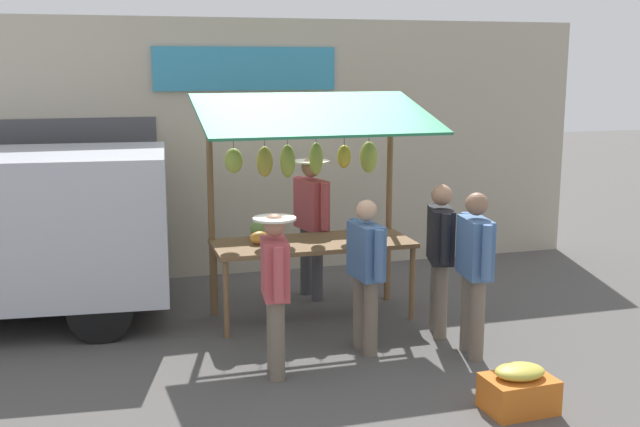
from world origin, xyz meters
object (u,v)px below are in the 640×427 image
object	(u,v)px
shopper_with_ponytail	(440,249)
shopper_in_grey_tee	(275,283)
market_stall	(309,181)
vendor_with_sunhat	(311,215)
shopper_with_shopping_bag	(366,266)
produce_crate_near	(519,390)
shopper_in_striped_shirt	(475,263)

from	to	relation	value
shopper_with_ponytail	shopper_in_grey_tee	bearing A→B (deg)	122.77
market_stall	shopper_in_grey_tee	xyz separation A→B (m)	(0.75, 1.54, -0.68)
vendor_with_sunhat	shopper_with_shopping_bag	distance (m)	1.91
vendor_with_sunhat	shopper_with_ponytail	xyz separation A→B (m)	(-0.93, 1.66, -0.10)
market_stall	shopper_with_ponytail	bearing A→B (deg)	139.80
shopper_in_grey_tee	shopper_with_ponytail	world-z (taller)	shopper_with_ponytail
shopper_in_grey_tee	shopper_with_ponytail	bearing A→B (deg)	-66.56
produce_crate_near	shopper_with_shopping_bag	bearing A→B (deg)	-64.94
market_stall	shopper_with_shopping_bag	world-z (taller)	market_stall
vendor_with_sunhat	shopper_in_striped_shirt	xyz separation A→B (m)	(-0.99, 2.29, -0.09)
shopper_with_shopping_bag	shopper_in_grey_tee	xyz separation A→B (m)	(0.99, 0.33, 0.00)
vendor_with_sunhat	shopper_with_shopping_bag	bearing A→B (deg)	-12.57
vendor_with_sunhat	shopper_in_grey_tee	xyz separation A→B (m)	(0.96, 2.23, -0.15)
market_stall	shopper_with_ponytail	xyz separation A→B (m)	(-1.14, 0.97, -0.63)
shopper_in_grey_tee	vendor_with_sunhat	bearing A→B (deg)	-16.75
vendor_with_sunhat	shopper_with_ponytail	distance (m)	1.90
shopper_with_ponytail	market_stall	bearing A→B (deg)	65.75
shopper_with_shopping_bag	shopper_in_grey_tee	size ratio (longest dim) A/B	1.02
shopper_with_ponytail	shopper_with_shopping_bag	bearing A→B (deg)	120.86
shopper_with_shopping_bag	produce_crate_near	distance (m)	1.93
shopper_with_shopping_bag	vendor_with_sunhat	bearing A→B (deg)	-4.70
shopper_in_grey_tee	produce_crate_near	xyz separation A→B (m)	(-1.75, 1.30, -0.69)
market_stall	shopper_in_grey_tee	distance (m)	1.84
vendor_with_sunhat	shopper_in_grey_tee	distance (m)	2.44
market_stall	shopper_with_ponytail	distance (m)	1.62
market_stall	shopper_in_striped_shirt	size ratio (longest dim) A/B	1.54
shopper_in_grey_tee	shopper_in_striped_shirt	size ratio (longest dim) A/B	0.93
vendor_with_sunhat	shopper_in_striped_shirt	size ratio (longest dim) A/B	1.06
shopper_with_shopping_bag	shopper_in_striped_shirt	world-z (taller)	shopper_in_striped_shirt
shopper_with_ponytail	produce_crate_near	size ratio (longest dim) A/B	2.76
shopper_in_striped_shirt	produce_crate_near	xyz separation A→B (m)	(0.21, 1.24, -0.75)
market_stall	shopper_in_striped_shirt	world-z (taller)	market_stall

